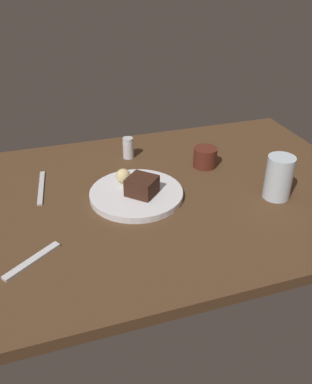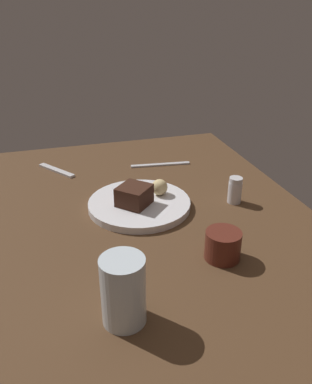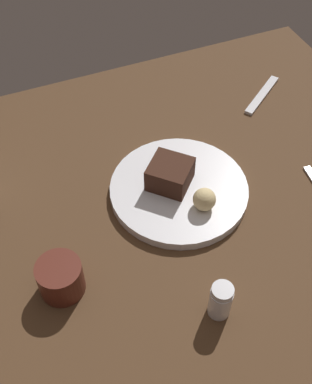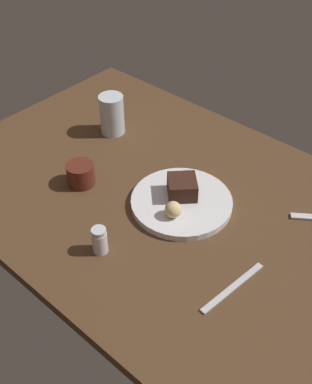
% 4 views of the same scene
% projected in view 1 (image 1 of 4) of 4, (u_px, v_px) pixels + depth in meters
% --- Properties ---
extents(dining_table, '(1.20, 0.84, 0.03)m').
position_uv_depth(dining_table, '(166.00, 196.00, 1.16)').
color(dining_table, '#4C331E').
rests_on(dining_table, ground).
extents(dessert_plate, '(0.26, 0.26, 0.02)m').
position_uv_depth(dessert_plate, '(137.00, 195.00, 1.12)').
color(dessert_plate, silver).
rests_on(dessert_plate, dining_table).
extents(chocolate_cake_slice, '(0.10, 0.10, 0.05)m').
position_uv_depth(chocolate_cake_slice, '(142.00, 186.00, 1.10)').
color(chocolate_cake_slice, '#381E14').
rests_on(chocolate_cake_slice, dessert_plate).
extents(bread_roll, '(0.04, 0.04, 0.04)m').
position_uv_depth(bread_roll, '(123.00, 176.00, 1.15)').
color(bread_roll, '#DBC184').
rests_on(bread_roll, dessert_plate).
extents(salt_shaker, '(0.04, 0.04, 0.07)m').
position_uv_depth(salt_shaker, '(128.00, 148.00, 1.32)').
color(salt_shaker, silver).
rests_on(salt_shaker, dining_table).
extents(water_glass, '(0.07, 0.07, 0.12)m').
position_uv_depth(water_glass, '(279.00, 177.00, 1.10)').
color(water_glass, silver).
rests_on(water_glass, dining_table).
extents(coffee_cup, '(0.07, 0.07, 0.06)m').
position_uv_depth(coffee_cup, '(205.00, 157.00, 1.27)').
color(coffee_cup, '#562319').
rests_on(coffee_cup, dining_table).
extents(dessert_spoon, '(0.13, 0.10, 0.01)m').
position_uv_depth(dessert_spoon, '(32.00, 261.00, 0.90)').
color(dessert_spoon, silver).
rests_on(dessert_spoon, dining_table).
extents(butter_knife, '(0.04, 0.19, 0.01)m').
position_uv_depth(butter_knife, '(41.00, 187.00, 1.17)').
color(butter_knife, silver).
rests_on(butter_knife, dining_table).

